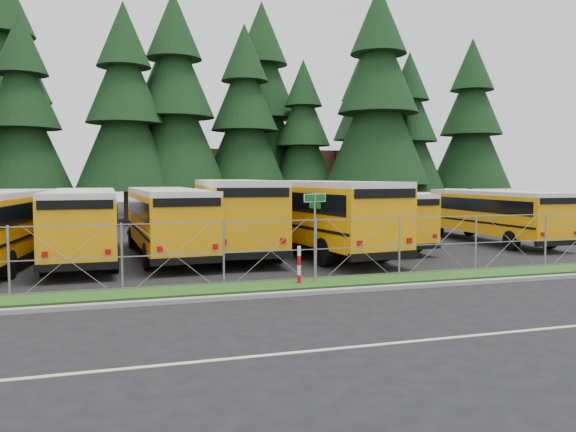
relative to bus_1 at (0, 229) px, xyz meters
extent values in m
plane|color=black|center=(11.31, -5.15, -1.40)|extent=(120.00, 120.00, 0.00)
cube|color=gray|center=(11.31, -8.25, -1.34)|extent=(50.00, 0.25, 0.12)
cube|color=#1E4313|center=(11.31, -6.85, -1.37)|extent=(50.00, 1.40, 0.06)
cube|color=beige|center=(11.31, -13.15, -1.39)|extent=(50.00, 0.12, 0.01)
cube|color=brown|center=(17.31, 34.85, 1.60)|extent=(22.00, 10.00, 6.00)
cylinder|color=gray|center=(10.06, -6.73, 0.00)|extent=(0.06, 0.06, 2.80)
cube|color=#0C5418|center=(10.06, -6.73, 1.28)|extent=(0.77, 0.27, 0.22)
cube|color=white|center=(10.06, -6.73, 1.28)|extent=(0.81, 0.27, 0.26)
cube|color=#0C5418|center=(10.06, -6.73, 1.04)|extent=(0.19, 0.53, 0.18)
cylinder|color=#B20C0C|center=(9.54, -6.77, -0.80)|extent=(0.11, 0.11, 1.20)
camera|label=1|loc=(4.24, -23.07, 1.93)|focal=35.00mm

